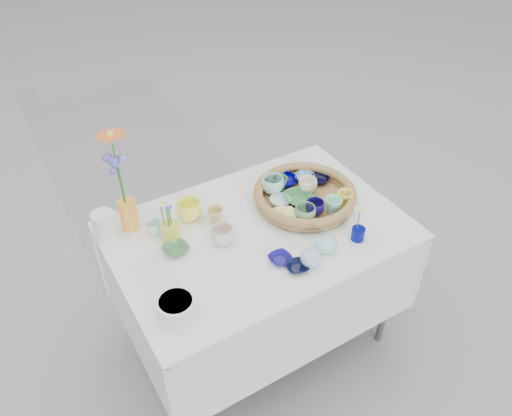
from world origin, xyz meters
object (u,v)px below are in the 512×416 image
display_table (258,336)px  bud_vase_seafoam (326,241)px  tall_vase_yellow (129,214)px  wicker_tray (305,196)px

display_table → bud_vase_seafoam: size_ratio=12.98×
display_table → tall_vase_yellow: 1.01m
tall_vase_yellow → bud_vase_seafoam: bearing=-40.7°
display_table → tall_vase_yellow: bearing=147.6°
bud_vase_seafoam → tall_vase_yellow: (-0.64, 0.55, 0.02)m
wicker_tray → tall_vase_yellow: 0.79m
display_table → bud_vase_seafoam: (0.17, -0.25, 0.81)m
bud_vase_seafoam → tall_vase_yellow: bearing=139.3°
display_table → wicker_tray: bearing=10.1°
display_table → bud_vase_seafoam: 0.87m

